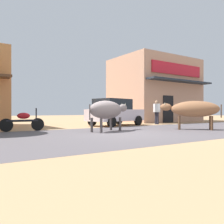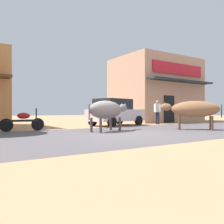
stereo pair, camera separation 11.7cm
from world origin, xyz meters
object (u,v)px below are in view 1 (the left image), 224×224
cow_far_dark (194,109)px  cow_near_brown (107,110)px  parked_motorcycle (23,121)px  pedestrian_by_shop (157,110)px  parked_hatchback_car (115,112)px

cow_far_dark → cow_near_brown: bearing=159.3°
parked_motorcycle → cow_far_dark: size_ratio=0.80×
parked_motorcycle → pedestrian_by_shop: 8.96m
cow_near_brown → pedestrian_by_shop: size_ratio=1.61×
parked_motorcycle → pedestrian_by_shop: (8.92, 0.71, 0.49)m
cow_near_brown → pedestrian_by_shop: bearing=26.4°
parked_motorcycle → cow_near_brown: size_ratio=0.74×
parked_motorcycle → cow_near_brown: bearing=-35.7°
parked_motorcycle → parked_hatchback_car: bearing=10.4°
pedestrian_by_shop → parked_hatchback_car: bearing=174.1°
parked_hatchback_car → parked_motorcycle: bearing=-169.6°
parked_motorcycle → pedestrian_by_shop: bearing=4.5°
parked_motorcycle → cow_near_brown: 3.80m
cow_far_dark → parked_motorcycle: bearing=152.2°
cow_near_brown → cow_far_dark: (3.99, -1.51, 0.04)m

